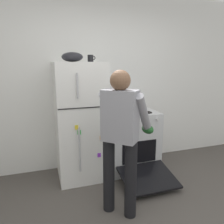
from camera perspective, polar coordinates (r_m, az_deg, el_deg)
The scene contains 7 objects.
kitchen_wall_back at distance 3.59m, azimuth -3.44°, elevation 7.57°, with size 6.00×0.10×2.70m, color white.
refrigerator at distance 3.24m, azimuth -8.10°, elevation -2.39°, with size 0.68×0.72×1.67m.
stove_range at distance 3.56m, azimuth 4.96°, elevation -7.35°, with size 0.76×1.22×0.93m.
person_cook at distance 2.37m, azimuth 2.34°, elevation -5.03°, with size 0.65×0.68×1.60m.
red_pot at distance 3.32m, azimuth 2.82°, elevation 1.02°, with size 0.33×0.23×0.13m.
coffee_mug at distance 3.21m, azimuth -5.48°, elevation 13.51°, with size 0.11×0.08×0.10m.
mixing_bowl at distance 3.11m, azimuth -10.13°, elevation 13.70°, with size 0.28×0.28×0.13m, color black.
Camera 1 is at (-0.92, -1.51, 1.68)m, focal length 35.75 mm.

